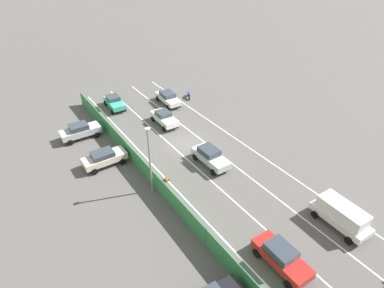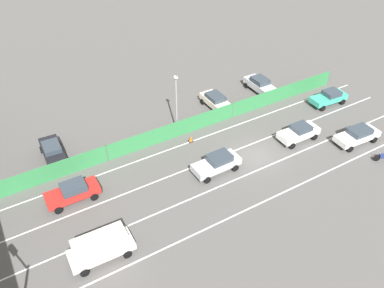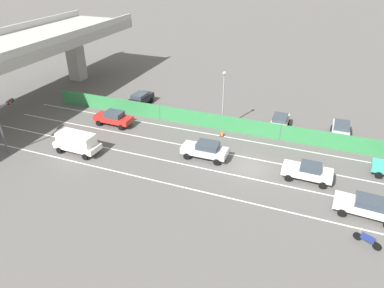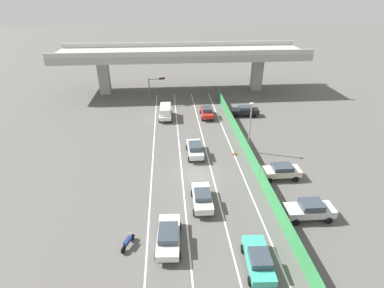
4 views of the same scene
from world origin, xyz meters
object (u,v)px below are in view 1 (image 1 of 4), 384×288
(car_taxi_teal, at_px, (114,102))
(car_hatchback_white, at_px, (168,98))
(parked_wagon_silver, at_px, (80,131))
(car_sedan_white, at_px, (164,118))
(motorcycle, at_px, (189,95))
(car_van_white, at_px, (342,214))
(parked_sedan_cream, at_px, (104,158))
(traffic_cone, at_px, (166,178))
(car_sedan_red, at_px, (281,256))
(street_lamp, at_px, (149,154))
(car_sedan_silver, at_px, (210,156))

(car_taxi_teal, height_order, car_hatchback_white, car_taxi_teal)
(car_taxi_teal, xyz_separation_m, parked_wagon_silver, (6.13, 4.97, 0.07))
(car_sedan_white, xyz_separation_m, car_hatchback_white, (-3.27, -4.65, -0.00))
(car_hatchback_white, xyz_separation_m, motorcycle, (-3.29, 0.02, -0.43))
(car_van_white, height_order, parked_sedan_cream, car_van_white)
(car_sedan_white, bearing_deg, parked_sedan_cream, 23.17)
(car_sedan_white, xyz_separation_m, traffic_cone, (5.20, 9.40, -0.59))
(car_taxi_teal, bearing_deg, car_van_white, 102.77)
(car_sedan_red, height_order, motorcycle, car_sedan_red)
(car_taxi_teal, bearing_deg, parked_wagon_silver, 39.08)
(car_hatchback_white, bearing_deg, car_sedan_white, 54.85)
(car_sedan_red, xyz_separation_m, street_lamp, (3.71, -11.91, 3.14))
(car_hatchback_white, relative_size, parked_wagon_silver, 1.08)
(car_sedan_red, distance_m, car_hatchback_white, 27.31)
(parked_sedan_cream, bearing_deg, traffic_cone, 125.06)
(car_taxi_teal, distance_m, traffic_cone, 17.05)
(car_hatchback_white, height_order, parked_wagon_silver, parked_wagon_silver)
(car_sedan_red, relative_size, parked_sedan_cream, 1.03)
(car_taxi_teal, xyz_separation_m, street_lamp, (3.68, 17.49, 3.19))
(car_taxi_teal, height_order, car_sedan_white, car_sedan_white)
(car_sedan_white, distance_m, parked_sedan_cream, 9.87)
(car_sedan_white, relative_size, traffic_cone, 6.59)
(car_taxi_teal, relative_size, parked_sedan_cream, 1.02)
(traffic_cone, bearing_deg, car_taxi_teal, -96.44)
(street_lamp, bearing_deg, traffic_cone, -162.55)
(motorcycle, bearing_deg, parked_sedan_cream, 28.55)
(car_sedan_white, relative_size, car_van_white, 0.91)
(car_van_white, height_order, motorcycle, car_van_white)
(car_hatchback_white, distance_m, parked_sedan_cream, 15.01)
(car_sedan_white, xyz_separation_m, parked_sedan_cream, (9.07, 3.88, 0.02))
(car_sedan_white, relative_size, street_lamp, 0.65)
(car_sedan_red, bearing_deg, car_hatchback_white, -103.84)
(street_lamp, relative_size, traffic_cone, 10.20)
(car_van_white, bearing_deg, car_sedan_silver, -73.73)
(car_sedan_silver, height_order, motorcycle, car_sedan_silver)
(car_sedan_silver, distance_m, car_taxi_teal, 17.41)
(street_lamp, bearing_deg, motorcycle, -132.87)
(car_van_white, height_order, traffic_cone, car_van_white)
(car_sedan_red, bearing_deg, street_lamp, -72.69)
(motorcycle, bearing_deg, car_taxi_teal, -16.44)
(traffic_cone, bearing_deg, car_hatchback_white, -121.10)
(car_taxi_teal, height_order, street_lamp, street_lamp)
(traffic_cone, bearing_deg, parked_wagon_silver, -70.59)
(parked_sedan_cream, height_order, street_lamp, street_lamp)
(car_sedan_silver, height_order, car_hatchback_white, car_sedan_silver)
(motorcycle, xyz_separation_m, traffic_cone, (11.77, 14.03, -0.16))
(car_hatchback_white, xyz_separation_m, traffic_cone, (8.48, 14.05, -0.58))
(car_sedan_red, distance_m, parked_wagon_silver, 25.19)
(car_sedan_silver, xyz_separation_m, street_lamp, (6.76, 0.35, 3.13))
(car_sedan_silver, distance_m, motorcycle, 15.77)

